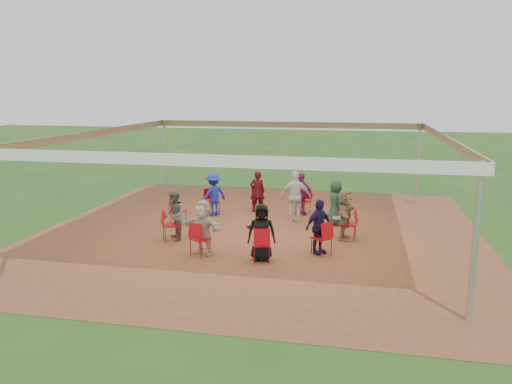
% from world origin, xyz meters
% --- Properties ---
extents(ground, '(80.00, 80.00, 0.00)m').
position_xyz_m(ground, '(0.00, 0.00, 0.00)').
color(ground, '#254E18').
rests_on(ground, ground).
extents(dirt_patch, '(13.00, 13.00, 0.00)m').
position_xyz_m(dirt_patch, '(0.00, 0.00, 0.01)').
color(dirt_patch, brown).
rests_on(dirt_patch, ground).
extents(tent, '(10.33, 10.33, 3.00)m').
position_xyz_m(tent, '(0.00, 0.00, 2.37)').
color(tent, '#B2B2B7').
rests_on(tent, ground).
extents(chair_0, '(0.47, 0.46, 0.90)m').
position_xyz_m(chair_0, '(2.66, -0.23, 0.45)').
color(chair_0, '#C1050F').
rests_on(chair_0, ground).
extents(chair_1, '(0.59, 0.59, 0.90)m').
position_xyz_m(chair_1, '(2.29, 1.37, 0.45)').
color(chair_1, '#C1050F').
rests_on(chair_1, ground).
extents(chair_2, '(0.56, 0.57, 0.90)m').
position_xyz_m(chair_2, '(1.04, 2.46, 0.45)').
color(chair_2, '#C1050F').
rests_on(chair_2, ground).
extents(chair_3, '(0.51, 0.52, 0.90)m').
position_xyz_m(chair_3, '(-0.60, 2.60, 0.45)').
color(chair_3, '#C1050F').
rests_on(chair_3, ground).
extents(chair_4, '(0.61, 0.61, 0.90)m').
position_xyz_m(chair_4, '(-2.01, 1.75, 0.45)').
color(chair_4, '#C1050F').
rests_on(chair_4, ground).
extents(chair_5, '(0.47, 0.46, 0.90)m').
position_xyz_m(chair_5, '(-2.66, 0.23, 0.45)').
color(chair_5, '#C1050F').
rests_on(chair_5, ground).
extents(chair_6, '(0.59, 0.59, 0.90)m').
position_xyz_m(chair_6, '(-2.29, -1.37, 0.45)').
color(chair_6, '#C1050F').
rests_on(chair_6, ground).
extents(chair_7, '(0.56, 0.57, 0.90)m').
position_xyz_m(chair_7, '(-1.04, -2.46, 0.45)').
color(chair_7, '#C1050F').
rests_on(chair_7, ground).
extents(chair_8, '(0.51, 0.52, 0.90)m').
position_xyz_m(chair_8, '(0.60, -2.60, 0.45)').
color(chair_8, '#C1050F').
rests_on(chair_8, ground).
extents(chair_9, '(0.61, 0.61, 0.90)m').
position_xyz_m(chair_9, '(2.01, -1.75, 0.45)').
color(chair_9, '#C1050F').
rests_on(chair_9, ground).
extents(person_seated_0, '(0.62, 1.38, 1.45)m').
position_xyz_m(person_seated_0, '(2.54, -0.22, 0.73)').
color(person_seated_0, '#8B7150').
rests_on(person_seated_0, ground).
extents(person_seated_1, '(0.70, 0.81, 1.45)m').
position_xyz_m(person_seated_1, '(2.18, 1.31, 0.73)').
color(person_seated_1, '#22462D').
rests_on(person_seated_1, ground).
extents(person_seated_2, '(0.95, 0.73, 1.45)m').
position_xyz_m(person_seated_2, '(0.99, 2.34, 0.73)').
color(person_seated_2, '#7C1A5D').
rests_on(person_seated_2, ground).
extents(person_seated_3, '(0.59, 0.46, 1.45)m').
position_xyz_m(person_seated_3, '(-0.57, 2.48, 0.73)').
color(person_seated_3, '#3C0A11').
rests_on(person_seated_3, ground).
extents(person_seated_4, '(0.96, 1.01, 1.45)m').
position_xyz_m(person_seated_4, '(-1.92, 1.67, 0.73)').
color(person_seated_4, '#1628A0').
rests_on(person_seated_4, ground).
extents(person_seated_5, '(0.71, 0.81, 1.45)m').
position_xyz_m(person_seated_5, '(-2.18, -1.31, 0.73)').
color(person_seated_5, slate).
rests_on(person_seated_5, ground).
extents(person_seated_6, '(1.43, 0.99, 1.45)m').
position_xyz_m(person_seated_6, '(-0.99, -2.34, 0.73)').
color(person_seated_6, beige).
rests_on(person_seated_6, ground).
extents(person_seated_7, '(0.78, 0.54, 1.45)m').
position_xyz_m(person_seated_7, '(0.57, -2.48, 0.73)').
color(person_seated_7, black).
rests_on(person_seated_7, ground).
extents(person_seated_8, '(0.88, 0.93, 1.45)m').
position_xyz_m(person_seated_8, '(1.92, -1.67, 0.73)').
color(person_seated_8, '#1E1841').
rests_on(person_seated_8, ground).
extents(standing_person, '(1.05, 0.67, 1.67)m').
position_xyz_m(standing_person, '(0.91, 1.40, 0.84)').
color(standing_person, silver).
rests_on(standing_person, ground).
extents(cable_coil, '(0.37, 0.37, 0.03)m').
position_xyz_m(cable_coil, '(-0.32, 0.39, 0.02)').
color(cable_coil, black).
rests_on(cable_coil, ground).
extents(laptop, '(0.31, 0.37, 0.24)m').
position_xyz_m(laptop, '(2.38, -0.21, 0.68)').
color(laptop, '#B7B7BC').
rests_on(laptop, ground).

